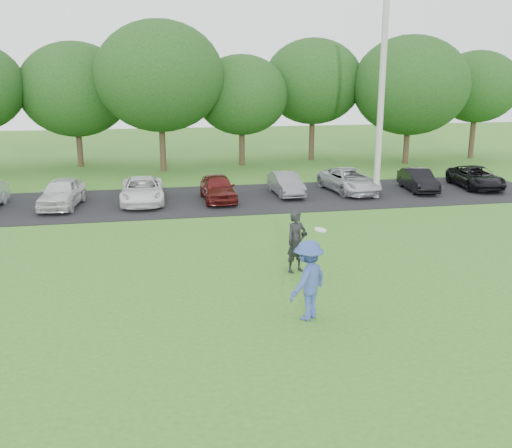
{
  "coord_description": "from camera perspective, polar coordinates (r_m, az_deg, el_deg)",
  "views": [
    {
      "loc": [
        -3.21,
        -12.52,
        5.6
      ],
      "look_at": [
        0.0,
        3.5,
        1.3
      ],
      "focal_mm": 40.0,
      "sensor_mm": 36.0,
      "label": 1
    }
  ],
  "objects": [
    {
      "name": "frisbee_player",
      "position": [
        13.38,
        5.23,
        -5.6
      ],
      "size": [
        1.41,
        1.34,
        2.3
      ],
      "color": "#374F9C",
      "rests_on": "ground"
    },
    {
      "name": "camera_bystander",
      "position": [
        16.53,
        4.05,
        -1.76
      ],
      "size": [
        0.79,
        0.67,
        1.82
      ],
      "color": "black",
      "rests_on": "ground"
    },
    {
      "name": "utility_pole",
      "position": [
        26.68,
        12.5,
        13.64
      ],
      "size": [
        0.28,
        0.28,
        10.48
      ],
      "primitive_type": "cylinder",
      "color": "#ABAAA6",
      "rests_on": "ground"
    },
    {
      "name": "ground",
      "position": [
        14.08,
        2.83,
        -8.7
      ],
      "size": [
        100.0,
        100.0,
        0.0
      ],
      "primitive_type": "plane",
      "color": "#327020",
      "rests_on": "ground"
    },
    {
      "name": "parking_lot",
      "position": [
        26.32,
        -4.07,
        2.46
      ],
      "size": [
        32.0,
        6.5,
        0.03
      ],
      "primitive_type": "cube",
      "color": "black",
      "rests_on": "ground"
    },
    {
      "name": "parked_cars",
      "position": [
        26.06,
        -5.92,
        3.62
      ],
      "size": [
        28.96,
        5.05,
        1.24
      ],
      "color": "white",
      "rests_on": "parking_lot"
    },
    {
      "name": "tree_row",
      "position": [
        35.6,
        -3.82,
        13.61
      ],
      "size": [
        42.39,
        9.85,
        8.64
      ],
      "color": "#38281C",
      "rests_on": "ground"
    }
  ]
}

